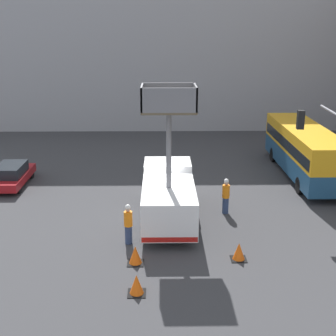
# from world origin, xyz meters

# --- Properties ---
(ground_plane) EXTENTS (120.00, 120.00, 0.00)m
(ground_plane) POSITION_xyz_m (0.00, 0.00, 0.00)
(ground_plane) COLOR #38383A
(building_backdrop_far) EXTENTS (44.00, 10.00, 15.89)m
(building_backdrop_far) POSITION_xyz_m (0.00, 24.76, 7.94)
(building_backdrop_far) COLOR #9E9EA3
(building_backdrop_far) RESTS_ON ground_plane
(utility_truck) EXTENTS (2.47, 6.61, 6.87)m
(utility_truck) POSITION_xyz_m (0.44, -0.74, 1.50)
(utility_truck) COLOR white
(utility_truck) RESTS_ON ground_plane
(city_bus) EXTENTS (2.56, 10.72, 3.14)m
(city_bus) POSITION_xyz_m (9.25, 6.40, 1.84)
(city_bus) COLOR navy
(city_bus) RESTS_ON ground_plane
(traffic_light_pole) EXTENTS (2.88, 2.63, 5.80)m
(traffic_light_pole) POSITION_xyz_m (8.44, -0.49, 3.89)
(traffic_light_pole) COLOR slate
(traffic_light_pole) RESTS_ON ground_plane
(road_worker_near_truck) EXTENTS (0.38, 0.38, 1.87)m
(road_worker_near_truck) POSITION_xyz_m (-1.38, -3.23, 0.94)
(road_worker_near_truck) COLOR navy
(road_worker_near_truck) RESTS_ON ground_plane
(road_worker_directing) EXTENTS (0.38, 0.38, 1.89)m
(road_worker_directing) POSITION_xyz_m (3.42, 0.21, 0.95)
(road_worker_directing) COLOR navy
(road_worker_directing) RESTS_ON ground_plane
(traffic_cone_near_truck) EXTENTS (0.67, 0.67, 0.76)m
(traffic_cone_near_truck) POSITION_xyz_m (-0.83, -7.34, 0.36)
(traffic_cone_near_truck) COLOR black
(traffic_cone_near_truck) RESTS_ON ground_plane
(traffic_cone_mid_road) EXTENTS (0.66, 0.66, 0.75)m
(traffic_cone_mid_road) POSITION_xyz_m (3.31, -4.82, 0.36)
(traffic_cone_mid_road) COLOR black
(traffic_cone_mid_road) RESTS_ON ground_plane
(traffic_cone_far_side) EXTENTS (0.68, 0.68, 0.77)m
(traffic_cone_far_side) POSITION_xyz_m (-0.98, -5.08, 0.37)
(traffic_cone_far_side) COLOR black
(traffic_cone_far_side) RESTS_ON ground_plane
(parked_car_curbside) EXTENTS (1.74, 4.42, 1.38)m
(parked_car_curbside) POSITION_xyz_m (-8.95, 4.72, 0.70)
(parked_car_curbside) COLOR maroon
(parked_car_curbside) RESTS_ON ground_plane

